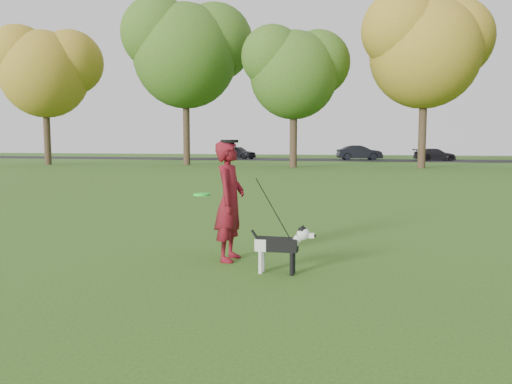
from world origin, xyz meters
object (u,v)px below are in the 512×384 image
(car_right, at_px, (435,155))
(man, at_px, (230,201))
(dog, at_px, (282,244))
(car_mid, at_px, (359,153))
(car_left, at_px, (237,152))

(car_right, bearing_deg, man, 151.32)
(dog, relative_size, car_right, 0.22)
(man, height_order, dog, man)
(car_right, bearing_deg, car_mid, 70.47)
(car_left, xyz_separation_m, car_right, (18.12, 0.00, -0.10))
(dog, height_order, car_right, car_right)
(car_left, bearing_deg, man, -145.77)
(man, height_order, car_left, man)
(dog, bearing_deg, car_right, 82.11)
(car_left, height_order, car_mid, car_mid)
(man, bearing_deg, dog, -122.98)
(dog, distance_m, car_right, 41.03)
(man, xyz_separation_m, dog, (0.83, -0.53, -0.44))
(dog, bearing_deg, man, 147.50)
(car_left, distance_m, car_mid, 11.59)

